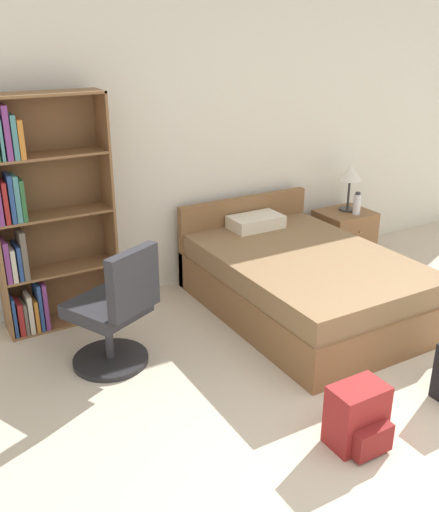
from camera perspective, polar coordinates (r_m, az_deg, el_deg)
wall_back at (r=5.36m, az=-1.90°, el=10.93°), size 9.00×0.06×2.60m
bookshelf at (r=4.68m, az=-17.81°, el=3.47°), size 0.92×0.30×1.88m
bed at (r=5.01m, az=8.04°, el=-2.37°), size 1.41×2.04×0.79m
office_chair at (r=4.14m, az=-10.37°, el=-5.72°), size 0.66×0.70×0.95m
nightstand at (r=6.21m, az=12.30°, el=2.05°), size 0.55×0.49×0.52m
table_lamp at (r=6.08m, az=12.95°, el=7.97°), size 0.25×0.25×0.50m
water_bottle at (r=6.04m, az=13.58°, el=5.09°), size 0.08×0.08×0.23m
backpack_red at (r=3.59m, az=13.71°, el=-15.42°), size 0.34×0.29×0.39m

